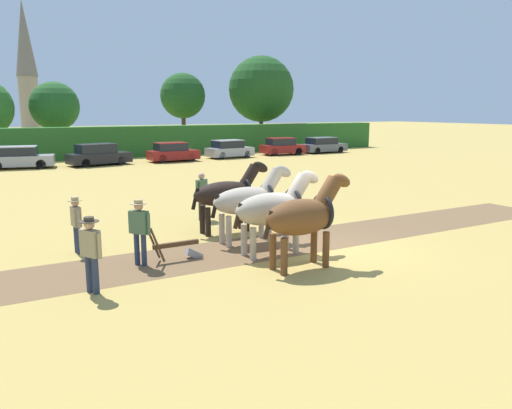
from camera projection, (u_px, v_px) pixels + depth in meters
ground_plane at (323, 251)px, 14.54m from camera, size 240.00×240.00×0.00m
plowed_furrow_strip at (69, 276)px, 12.27m from camera, size 35.54×2.98×0.01m
hedgerow at (97, 143)px, 41.99m from camera, size 57.88×1.93×2.63m
tree_left at (55, 106)px, 46.21m from camera, size 4.48×4.48×6.60m
tree_center_left at (183, 96)px, 52.21m from camera, size 4.71×4.71×7.83m
tree_center at (261, 89)px, 54.26m from camera, size 7.09×7.09×9.79m
church_spire at (27, 66)px, 72.16m from camera, size 3.00×3.00×19.47m
draft_horse_lead_left at (304, 216)px, 12.73m from camera, size 2.72×0.99×2.48m
draft_horse_lead_right at (274, 208)px, 14.00m from camera, size 2.85×0.98×2.39m
draft_horse_trail_left at (249, 200)px, 15.27m from camera, size 2.86×0.90×2.40m
draft_horse_trail_right at (228, 193)px, 16.54m from camera, size 2.90×0.88×2.39m
plow at (180, 248)px, 13.61m from camera, size 1.54×0.46×1.13m
farmer_at_plow at (139, 227)px, 12.99m from camera, size 0.46×0.56×1.76m
farmer_beside_team at (202, 192)px, 18.44m from camera, size 0.58×0.47×1.76m
farmer_onlooker_left at (91, 249)px, 10.99m from camera, size 0.44×0.60×1.75m
farmer_onlooker_right at (76, 221)px, 14.11m from camera, size 0.41×0.64×1.63m
parked_car_center_left at (19, 158)px, 34.74m from camera, size 4.68×2.60×1.55m
parked_car_center at (98, 155)px, 36.72m from camera, size 4.70×2.66×1.58m
parked_car_center_right at (172, 152)px, 39.37m from camera, size 3.94×1.93×1.51m
parked_car_right at (229, 149)px, 42.36m from camera, size 4.16×2.22×1.52m
parked_car_far_right at (282, 147)px, 45.27m from camera, size 4.04×2.08×1.54m
parked_car_end_right at (323, 145)px, 47.38m from camera, size 4.56×2.02×1.47m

